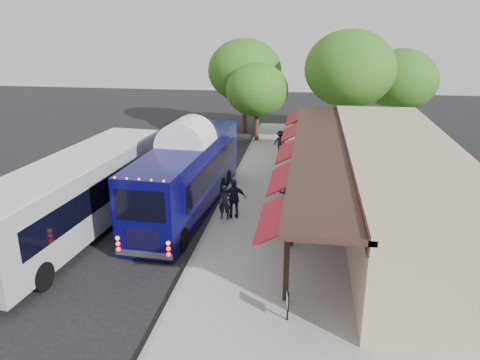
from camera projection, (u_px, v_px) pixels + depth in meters
The scene contains 15 objects.
ground at pixel (201, 243), 19.71m from camera, with size 90.00×90.00×0.00m, color black.
sidewalk at pixel (320, 212), 22.72m from camera, with size 10.00×40.00×0.15m, color #9E9B93.
curb at pixel (220, 207), 23.42m from camera, with size 0.20×40.00×0.16m, color gray.
station_shelter at pixel (396, 181), 21.67m from camera, with size 8.15×20.00×3.60m.
coach_bus at pixel (188, 172), 22.67m from camera, with size 3.04×11.44×3.62m.
city_bus at pixel (76, 194), 20.04m from camera, with size 3.79×12.73×3.37m.
ped_a at pixel (225, 203), 21.54m from camera, with size 0.59×0.39×1.61m, color black.
ped_b at pixel (287, 193), 22.53m from camera, with size 0.84×0.66×1.74m, color black.
ped_c at pixel (234, 199), 21.63m from camera, with size 1.11×0.46×1.90m, color black.
ped_d at pixel (280, 142), 32.16m from camera, with size 1.06×0.61×1.64m, color black.
sign_board at pixel (288, 302), 14.22m from camera, with size 0.11×0.44×0.97m.
tree_left at pixel (257, 90), 34.90m from camera, with size 4.69×4.69×6.00m.
tree_mid at pixel (350, 69), 33.65m from camera, with size 6.55×6.55×8.39m.
tree_right at pixel (401, 80), 35.12m from camera, with size 5.47×5.47×7.00m.
tree_far at pixel (245, 71), 37.73m from camera, with size 5.95×5.95×7.61m.
Camera 1 is at (4.29, -17.33, 8.91)m, focal length 35.00 mm.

